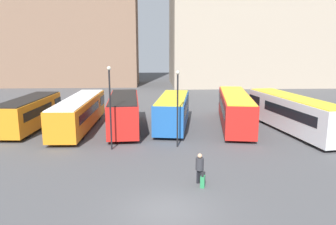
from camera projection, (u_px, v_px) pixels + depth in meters
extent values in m
plane|color=#4C4C4F|center=(167.00, 211.00, 15.09)|extent=(160.00, 160.00, 0.00)
cube|color=orange|center=(29.00, 113.00, 29.64)|extent=(3.26, 9.42, 2.48)
cube|color=black|center=(45.00, 102.00, 33.29)|extent=(2.70, 1.90, 0.94)
cube|color=black|center=(25.00, 111.00, 28.76)|extent=(3.02, 6.10, 0.74)
cube|color=black|center=(28.00, 99.00, 29.38)|extent=(3.04, 9.22, 0.08)
cylinder|color=black|center=(43.00, 117.00, 32.65)|extent=(2.50, 1.22, 1.03)
cylinder|color=black|center=(15.00, 132.00, 27.03)|extent=(2.50, 1.22, 1.03)
cube|color=orange|center=(79.00, 112.00, 29.88)|extent=(2.83, 12.33, 2.43)
cube|color=black|center=(91.00, 100.00, 34.75)|extent=(2.56, 2.32, 0.92)
cube|color=black|center=(76.00, 112.00, 28.74)|extent=(2.72, 7.92, 0.73)
cube|color=white|center=(79.00, 99.00, 29.63)|extent=(2.63, 12.07, 0.08)
cylinder|color=black|center=(89.00, 114.00, 33.80)|extent=(2.39, 1.13, 1.06)
cylinder|color=black|center=(68.00, 134.00, 26.36)|extent=(2.39, 1.13, 1.06)
cube|color=red|center=(124.00, 112.00, 29.43)|extent=(3.08, 9.87, 2.67)
cube|color=black|center=(125.00, 101.00, 33.25)|extent=(2.65, 1.94, 1.01)
cube|color=black|center=(124.00, 110.00, 28.51)|extent=(2.90, 6.37, 0.80)
cube|color=black|center=(123.00, 97.00, 29.15)|extent=(2.86, 9.66, 0.08)
cylinder|color=black|center=(125.00, 117.00, 32.59)|extent=(2.47, 1.23, 1.09)
cylinder|color=black|center=(123.00, 132.00, 26.70)|extent=(2.47, 1.23, 1.09)
cube|color=#1E56A3|center=(173.00, 111.00, 30.29)|extent=(3.97, 9.63, 2.53)
cube|color=black|center=(176.00, 101.00, 33.96)|extent=(2.82, 2.10, 0.96)
cube|color=black|center=(172.00, 109.00, 29.41)|extent=(3.47, 6.31, 0.76)
cube|color=yellow|center=(173.00, 97.00, 30.03)|extent=(3.74, 9.41, 0.08)
cylinder|color=black|center=(175.00, 115.00, 33.32)|extent=(2.57, 1.39, 1.02)
cylinder|color=black|center=(170.00, 130.00, 27.68)|extent=(2.57, 1.39, 1.02)
cube|color=red|center=(235.00, 109.00, 30.87)|extent=(4.42, 12.43, 2.71)
cube|color=black|center=(231.00, 97.00, 35.67)|extent=(2.85, 2.61, 1.03)
cube|color=black|center=(236.00, 108.00, 29.73)|extent=(3.74, 8.11, 0.81)
cube|color=yellow|center=(236.00, 95.00, 30.59)|extent=(4.18, 12.16, 0.08)
cylinder|color=black|center=(231.00, 113.00, 34.78)|extent=(2.50, 1.29, 0.92)
cylinder|color=black|center=(238.00, 131.00, 27.42)|extent=(2.50, 1.29, 0.92)
cube|color=silver|center=(293.00, 113.00, 28.75)|extent=(4.29, 12.54, 2.76)
cube|color=black|center=(266.00, 100.00, 33.53)|extent=(2.85, 2.61, 1.05)
cube|color=black|center=(301.00, 112.00, 27.62)|extent=(3.67, 8.16, 0.83)
cube|color=yellow|center=(295.00, 97.00, 28.46)|extent=(4.06, 12.27, 0.08)
cylinder|color=black|center=(271.00, 117.00, 32.65)|extent=(2.52, 1.30, 0.96)
cylinder|color=black|center=(320.00, 138.00, 25.32)|extent=(2.52, 1.30, 0.96)
cylinder|color=black|center=(198.00, 176.00, 18.06)|extent=(0.19, 0.19, 0.78)
cylinder|color=black|center=(201.00, 177.00, 18.02)|extent=(0.19, 0.19, 0.78)
cylinder|color=#2D2D33|center=(200.00, 164.00, 17.89)|extent=(0.56, 0.56, 0.68)
sphere|color=tan|center=(200.00, 156.00, 17.80)|extent=(0.26, 0.26, 0.26)
cube|color=#28844C|center=(203.00, 182.00, 17.57)|extent=(0.32, 0.42, 0.63)
cube|color=black|center=(202.00, 174.00, 17.35)|extent=(0.12, 0.06, 0.28)
cylinder|color=black|center=(178.00, 111.00, 24.15)|extent=(0.12, 0.12, 5.50)
sphere|color=beige|center=(178.00, 72.00, 23.59)|extent=(0.28, 0.28, 0.28)
cylinder|color=black|center=(110.00, 110.00, 23.46)|extent=(0.12, 0.12, 5.85)
sphere|color=beige|center=(109.00, 68.00, 22.86)|extent=(0.28, 0.28, 0.28)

